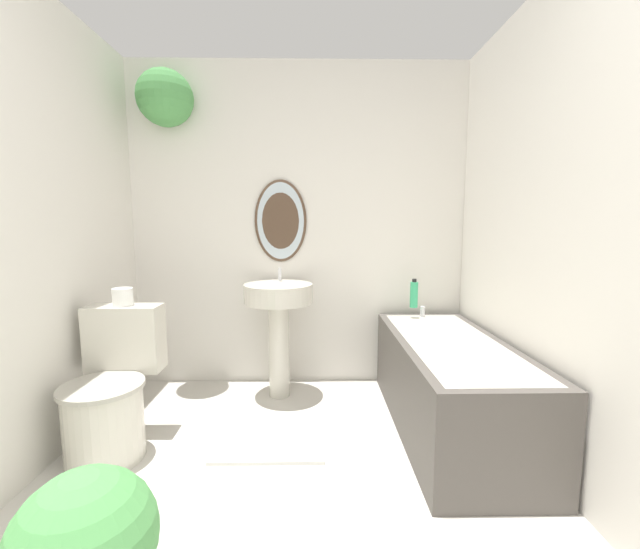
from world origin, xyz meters
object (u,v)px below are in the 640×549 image
Objects in this scene: bathtub at (449,383)px; toilet at (111,394)px; shampoo_bottle at (414,294)px; pedestal_sink at (279,312)px; toilet_paper_roll at (123,297)px.

toilet is at bearing -174.19° from bathtub.
bathtub is at bearing 5.81° from toilet.
toilet is 0.53× the size of bathtub.
toilet is at bearing -156.84° from shampoo_bottle.
toilet is 2.01m from shampoo_bottle.
toilet is at bearing -141.01° from pedestal_sink.
bathtub is (1.05, -0.49, -0.33)m from pedestal_sink.
bathtub is at bearing -24.86° from pedestal_sink.
pedestal_sink reaches higher than toilet_paper_roll.
toilet_paper_roll reaches higher than shampoo_bottle.
shampoo_bottle is (-0.08, 0.58, 0.43)m from bathtub.
bathtub is 6.82× the size of shampoo_bottle.
toilet_paper_roll is at bearing 90.00° from toilet.
toilet is 3.63× the size of shampoo_bottle.
shampoo_bottle is (0.97, 0.10, 0.10)m from pedestal_sink.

